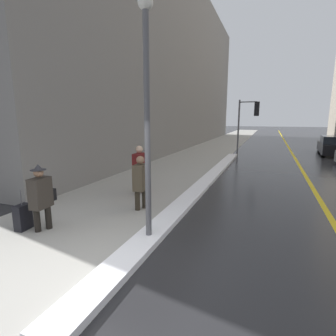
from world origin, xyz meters
TOP-DOWN VIEW (x-y plane):
  - ground_plane at (0.00, 0.00)m, footprint 160.00×160.00m
  - sidewalk_slab at (-2.00, 15.00)m, footprint 4.00×80.00m
  - road_centre_stripe at (4.00, 15.00)m, footprint 0.16×80.00m
  - snow_bank_curb at (0.17, 6.68)m, footprint 0.55×16.23m
  - building_facade_left at (-7.00, 20.00)m, footprint 6.00×36.00m
  - lamp_post at (0.17, 1.42)m, footprint 0.28×0.28m
  - traffic_light_near at (1.09, 14.95)m, footprint 1.31×0.32m
  - pedestrian_in_fedora at (-2.29, 1.01)m, footprint 0.33×0.69m
  - pedestrian_trailing at (-0.85, 3.07)m, footprint 0.32×0.51m
  - pedestrian_nearside at (-1.59, 4.45)m, footprint 0.35×0.55m
  - parked_car_black at (6.64, 17.98)m, footprint 2.06×4.63m
  - rolling_suitcase at (-2.74, 0.86)m, footprint 0.24×0.37m

SIDE VIEW (x-z plane):
  - ground_plane at x=0.00m, z-range 0.00..0.00m
  - road_centre_stripe at x=4.00m, z-range 0.00..0.00m
  - sidewalk_slab at x=-2.00m, z-range 0.00..0.01m
  - snow_bank_curb at x=0.17m, z-range 0.00..0.13m
  - rolling_suitcase at x=-2.74m, z-range -0.17..0.78m
  - parked_car_black at x=6.64m, z-range -0.03..1.26m
  - pedestrian_in_fedora at x=-2.29m, z-range 0.07..1.61m
  - pedestrian_trailing at x=-0.85m, z-range 0.08..1.60m
  - pedestrian_nearside at x=-1.59m, z-range 0.09..1.72m
  - traffic_light_near at x=1.09m, z-range 0.82..4.52m
  - lamp_post at x=0.17m, z-range 0.48..5.18m
  - building_facade_left at x=-7.00m, z-range 0.00..13.95m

